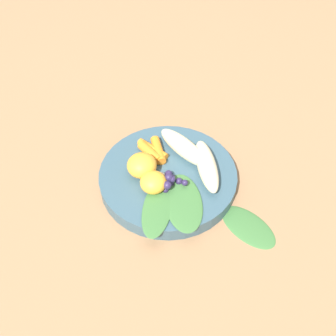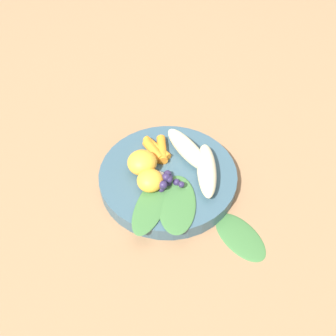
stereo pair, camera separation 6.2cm
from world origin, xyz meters
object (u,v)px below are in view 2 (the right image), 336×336
(banana_peeled_left, at_px, (189,150))
(kale_leaf_stray, at_px, (240,236))
(bowl, at_px, (168,177))
(banana_peeled_right, at_px, (207,170))
(orange_segment_near, at_px, (150,180))

(banana_peeled_left, height_order, kale_leaf_stray, banana_peeled_left)
(bowl, xyz_separation_m, kale_leaf_stray, (-0.01, -0.16, -0.01))
(banana_peeled_right, relative_size, orange_segment_near, 2.70)
(banana_peeled_right, bearing_deg, kale_leaf_stray, -153.93)
(kale_leaf_stray, bearing_deg, bowl, -169.31)
(banana_peeled_right, bearing_deg, banana_peeled_left, 31.23)
(bowl, bearing_deg, kale_leaf_stray, -93.53)
(bowl, distance_m, banana_peeled_right, 0.07)
(banana_peeled_left, xyz_separation_m, kale_leaf_stray, (-0.06, -0.16, -0.04))
(bowl, height_order, orange_segment_near, orange_segment_near)
(banana_peeled_left, relative_size, banana_peeled_right, 1.00)
(orange_segment_near, bearing_deg, kale_leaf_stray, -77.81)
(orange_segment_near, xyz_separation_m, kale_leaf_stray, (0.04, -0.16, -0.04))
(banana_peeled_right, bearing_deg, orange_segment_near, 104.70)
(bowl, relative_size, banana_peeled_right, 2.03)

